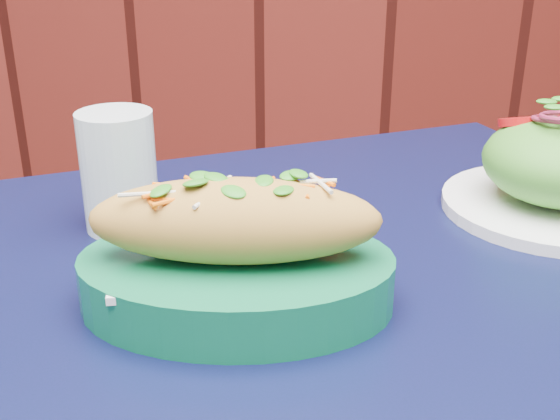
{
  "coord_description": "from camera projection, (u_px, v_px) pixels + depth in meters",
  "views": [
    {
      "loc": [
        -0.19,
        0.81,
        1.03
      ],
      "look_at": [
        -0.23,
        1.33,
        0.81
      ],
      "focal_mm": 45.0,
      "sensor_mm": 36.0,
      "label": 1
    }
  ],
  "objects": [
    {
      "name": "cafe_table",
      "position": [
        347.0,
        405.0,
        0.57
      ],
      "size": [
        1.06,
        1.06,
        0.75
      ],
      "rotation": [
        0.0,
        0.0,
        0.43
      ],
      "color": "black",
      "rests_on": "ground"
    },
    {
      "name": "banh_mi_basket",
      "position": [
        236.0,
        255.0,
        0.53
      ],
      "size": [
        0.25,
        0.17,
        0.11
      ],
      "rotation": [
        0.0,
        0.0,
        0.05
      ],
      "color": "#0C613C",
      "rests_on": "cafe_table"
    },
    {
      "name": "salad_plate",
      "position": [
        559.0,
        170.0,
        0.7
      ],
      "size": [
        0.22,
        0.22,
        0.11
      ],
      "rotation": [
        0.0,
        0.0,
        0.39
      ],
      "color": "white",
      "rests_on": "cafe_table"
    },
    {
      "name": "water_glass",
      "position": [
        119.0,
        171.0,
        0.66
      ],
      "size": [
        0.07,
        0.07,
        0.11
      ],
      "primitive_type": "cylinder",
      "color": "silver",
      "rests_on": "cafe_table"
    }
  ]
}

